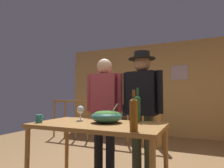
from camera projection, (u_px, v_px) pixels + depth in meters
back_wall at (158, 89)px, 5.42m from camera, size 5.59×0.10×2.59m
framed_picture at (180, 73)px, 5.15m from camera, size 0.44×0.03×0.39m
stair_railing at (115, 117)px, 4.45m from camera, size 2.89×0.10×1.03m
tv_console at (132, 128)px, 5.30m from camera, size 0.90×0.40×0.44m
flat_screen_tv at (132, 111)px, 5.30m from camera, size 0.53×0.12×0.41m
serving_table at (98, 131)px, 2.04m from camera, size 1.39×0.74×0.80m
salad_bowl at (107, 116)px, 2.09m from camera, size 0.34×0.34×0.21m
wine_glass at (80, 110)px, 2.28m from camera, size 0.09×0.09×0.18m
wine_bottle_amber at (134, 113)px, 1.58m from camera, size 0.07×0.07×0.34m
wine_bottle_green at (138, 108)px, 2.17m from camera, size 0.07×0.07×0.38m
mug_teal at (39, 119)px, 2.10m from camera, size 0.11×0.07×0.09m
person_standing_left at (104, 104)px, 2.85m from camera, size 0.55×0.27×1.65m
person_standing_right at (142, 101)px, 2.62m from camera, size 0.57×0.38×1.71m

